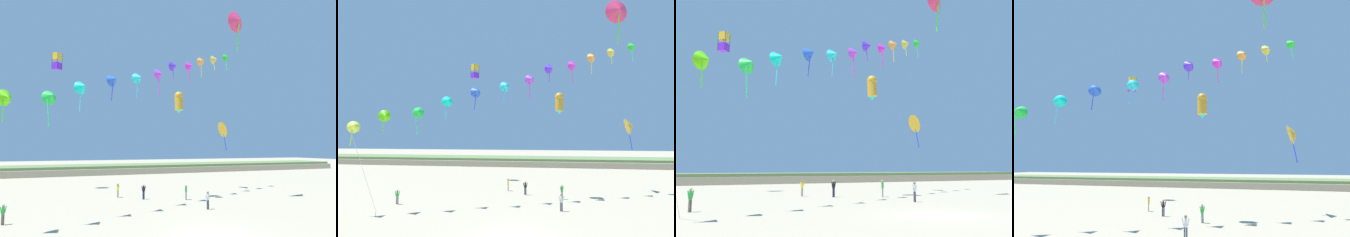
% 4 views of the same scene
% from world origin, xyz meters
% --- Properties ---
extents(dune_ridge, '(120.00, 12.02, 1.78)m').
position_xyz_m(dune_ridge, '(0.00, 49.87, 0.88)').
color(dune_ridge, tan).
rests_on(dune_ridge, ground).
extents(person_near_left, '(0.27, 0.53, 1.53)m').
position_xyz_m(person_near_left, '(-2.87, 16.46, 0.89)').
color(person_near_left, gray).
rests_on(person_near_left, ground).
extents(person_near_right, '(0.55, 0.25, 1.60)m').
position_xyz_m(person_near_right, '(-0.50, 14.34, 0.92)').
color(person_near_right, '#282D4C').
rests_on(person_near_right, ground).
extents(person_mid_center, '(0.43, 0.45, 1.58)m').
position_xyz_m(person_mid_center, '(3.67, 12.53, 0.91)').
color(person_mid_center, gray).
rests_on(person_mid_center, ground).
extents(person_far_left, '(0.55, 0.27, 1.60)m').
position_xyz_m(person_far_left, '(3.49, 7.25, 0.93)').
color(person_far_left, '#474C56').
rests_on(person_far_left, ground).
extents(kite_banner_string, '(29.21, 17.24, 19.00)m').
position_xyz_m(kite_banner_string, '(-1.11, 10.97, 12.91)').
color(kite_banner_string, '#E0F246').
extents(large_kite_low_lead, '(1.29, 2.21, 4.18)m').
position_xyz_m(large_kite_low_lead, '(12.43, 18.98, 8.12)').
color(large_kite_low_lead, gold).
extents(large_kite_high_solo, '(1.36, 1.36, 2.28)m').
position_xyz_m(large_kite_high_solo, '(-9.77, 25.75, 17.36)').
color(large_kite_high_solo, '#7124E9').
extents(large_kite_outer_drift, '(1.23, 1.29, 2.58)m').
position_xyz_m(large_kite_outer_drift, '(3.52, 14.04, 10.73)').
color(large_kite_outer_drift, gold).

